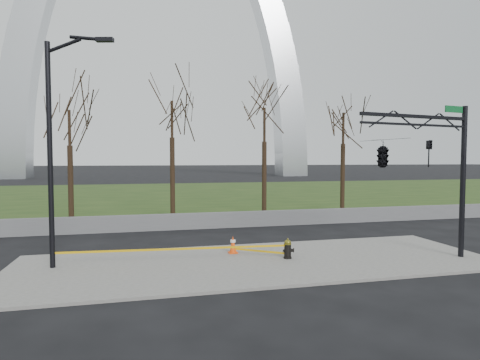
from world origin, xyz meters
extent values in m
plane|color=black|center=(0.00, 0.00, 0.00)|extent=(500.00, 500.00, 0.00)
cube|color=slate|center=(0.00, 0.00, 0.05)|extent=(18.00, 6.00, 0.10)
cube|color=#233C16|center=(0.00, 30.00, 0.03)|extent=(120.00, 40.00, 0.06)
cube|color=#59595B|center=(0.00, 8.00, 0.45)|extent=(60.00, 0.30, 0.90)
cylinder|color=black|center=(1.20, 0.10, 0.13)|extent=(0.32, 0.32, 0.06)
cylinder|color=black|center=(1.20, 0.10, 0.38)|extent=(0.24, 0.24, 0.56)
cylinder|color=black|center=(1.38, 0.02, 0.42)|extent=(0.23, 0.21, 0.15)
cylinder|color=black|center=(1.08, 0.15, 0.40)|extent=(0.12, 0.12, 0.09)
cylinder|color=olive|center=(1.20, 0.10, 0.67)|extent=(0.28, 0.28, 0.06)
ellipsoid|color=olive|center=(1.20, 0.10, 0.73)|extent=(0.26, 0.26, 0.19)
cylinder|color=olive|center=(1.20, 0.10, 0.84)|extent=(0.06, 0.06, 0.07)
cube|color=#FF4D0D|center=(-0.67, 1.46, 0.12)|extent=(0.37, 0.37, 0.04)
cone|color=#FF4D0D|center=(-0.67, 1.46, 0.47)|extent=(0.28, 0.28, 0.66)
cylinder|color=white|center=(-0.67, 1.46, 0.59)|extent=(0.21, 0.21, 0.10)
cylinder|color=black|center=(-7.36, 0.85, 4.00)|extent=(0.18, 0.18, 8.00)
cylinder|color=black|center=(-6.83, 0.71, 7.85)|extent=(1.25, 0.43, 0.56)
cylinder|color=black|center=(-6.01, 0.50, 8.10)|extent=(1.20, 0.42, 0.22)
cube|color=black|center=(-5.43, 0.35, 8.05)|extent=(0.64, 0.36, 0.14)
cylinder|color=black|center=(7.96, -1.24, 3.00)|extent=(0.20, 0.20, 6.00)
cube|color=black|center=(5.49, -1.62, 5.50)|extent=(4.96, 0.87, 0.12)
cube|color=black|center=(5.49, -1.62, 5.20)|extent=(4.95, 0.83, 0.08)
cube|color=#0C5926|center=(7.36, -1.33, 5.85)|extent=(0.90, 0.18, 0.25)
imported|color=black|center=(6.18, -1.52, 4.15)|extent=(0.19, 0.22, 1.00)
imported|color=black|center=(4.00, -1.85, 4.15)|extent=(0.90, 2.54, 1.00)
cube|color=#E0A90B|center=(-3.08, 0.47, 0.61)|extent=(8.57, 0.75, 0.08)
cube|color=#E0A90B|center=(0.27, 0.78, 0.29)|extent=(1.87, 1.36, 0.08)
camera|label=1|loc=(-4.17, -14.23, 3.94)|focal=29.69mm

